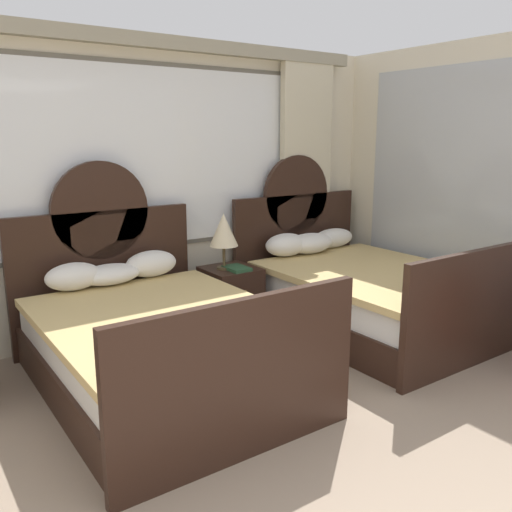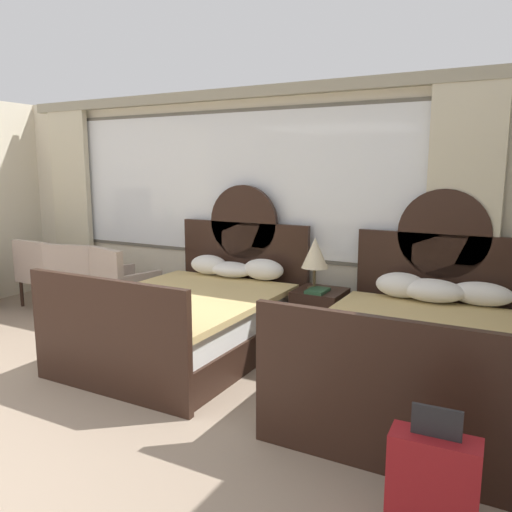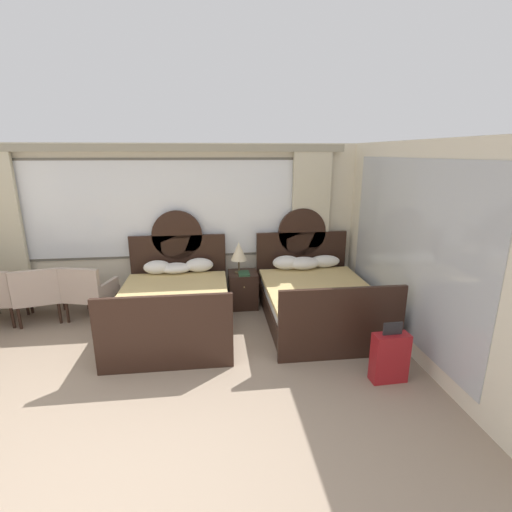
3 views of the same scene
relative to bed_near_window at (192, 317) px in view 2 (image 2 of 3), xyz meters
name	(u,v)px [view 2 (image 2 of 3)]	position (x,y,z in m)	size (l,w,h in m)	color
wall_back_window	(232,200)	(-0.23, 1.17, 1.08)	(6.67, 0.22, 2.70)	beige
bed_near_window	(192,317)	(0.00, 0.00, 0.00)	(1.62, 2.25, 1.62)	black
bed_near_mirror	(417,354)	(2.17, 0.01, 0.00)	(1.62, 2.25, 1.62)	black
nightstand_between_beds	(319,319)	(1.08, 0.67, -0.05)	(0.48, 0.50, 0.60)	black
table_lamp_on_nightstand	(315,254)	(1.02, 0.68, 0.62)	(0.27, 0.27, 0.52)	brown
book_on_nightstand	(317,291)	(1.09, 0.58, 0.27)	(0.18, 0.26, 0.03)	#285133
armchair_by_window_left	(121,281)	(-1.36, 0.46, 0.13)	(0.78, 0.78, 0.89)	#B29E8E
armchair_by_window_centre	(78,275)	(-2.08, 0.46, 0.13)	(0.77, 0.77, 0.89)	#B29E8E
armchair_by_window_right	(45,270)	(-2.67, 0.46, 0.13)	(0.67, 0.67, 0.89)	#B29E8E
suitcase_on_floor	(432,493)	(2.56, -1.67, -0.05)	(0.42, 0.19, 0.73)	maroon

